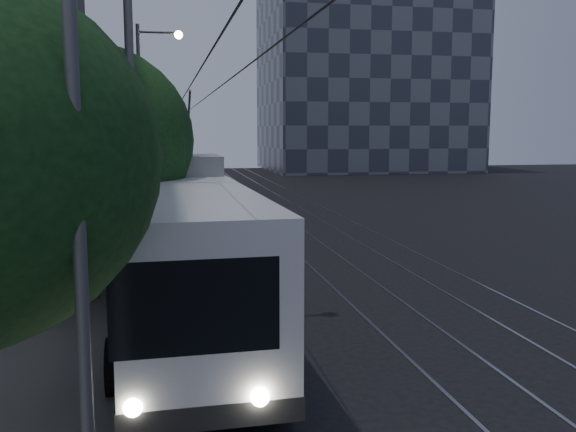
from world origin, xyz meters
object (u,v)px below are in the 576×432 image
(pickup_silver, at_px, (171,226))
(car_white_c, at_px, (192,188))
(car_white_d, at_px, (168,185))
(streetlamp_near, at_px, (148,68))
(car_white_b, at_px, (169,196))
(trolleybus, at_px, (183,249))
(car_white_a, at_px, (169,202))
(streetlamp_far, at_px, (148,102))

(pickup_silver, bearing_deg, car_white_c, 84.47)
(car_white_d, bearing_deg, streetlamp_near, -85.47)
(car_white_b, xyz_separation_m, car_white_c, (1.60, 4.67, -0.00))
(trolleybus, relative_size, car_white_a, 3.41)
(pickup_silver, distance_m, car_white_d, 20.49)
(car_white_a, bearing_deg, pickup_silver, -89.60)
(car_white_a, relative_size, car_white_c, 1.05)
(streetlamp_far, bearing_deg, trolleybus, -86.64)
(car_white_d, relative_size, streetlamp_far, 0.37)
(streetlamp_near, xyz_separation_m, streetlamp_far, (-0.50, 20.14, 0.08))
(car_white_a, bearing_deg, car_white_d, 90.40)
(car_white_c, bearing_deg, trolleybus, -103.22)
(trolleybus, distance_m, streetlamp_far, 20.75)
(car_white_b, bearing_deg, car_white_c, 92.00)
(car_white_a, xyz_separation_m, car_white_c, (1.60, 8.70, -0.05))
(car_white_c, xyz_separation_m, streetlamp_near, (-2.09, -28.72, 5.39))
(pickup_silver, bearing_deg, streetlamp_near, -93.13)
(car_white_b, height_order, car_white_c, car_white_b)
(car_white_c, xyz_separation_m, streetlamp_far, (-2.59, -8.58, 5.46))
(trolleybus, relative_size, pickup_silver, 2.41)
(pickup_silver, relative_size, car_white_c, 1.48)
(trolleybus, distance_m, car_white_c, 28.90)
(car_white_a, distance_m, streetlamp_far, 5.50)
(trolleybus, height_order, streetlamp_far, streetlamp_far)
(streetlamp_near, height_order, streetlamp_far, streetlamp_far)
(pickup_silver, xyz_separation_m, car_white_b, (0.00, 13.48, -0.15))
(car_white_d, bearing_deg, car_white_a, -84.57)
(car_white_c, bearing_deg, streetlamp_near, -104.60)
(streetlamp_near, bearing_deg, car_white_a, 88.61)
(trolleybus, relative_size, car_white_d, 3.51)
(pickup_silver, relative_size, car_white_a, 1.41)
(pickup_silver, height_order, car_white_a, pickup_silver)
(car_white_a, distance_m, car_white_c, 8.84)
(car_white_b, relative_size, car_white_d, 1.12)
(car_white_b, bearing_deg, streetlamp_far, -83.30)
(car_white_d, height_order, streetlamp_near, streetlamp_near)
(car_white_b, distance_m, streetlamp_near, 24.65)
(trolleybus, xyz_separation_m, car_white_c, (1.40, 28.84, -1.19))
(car_white_c, bearing_deg, car_white_a, -110.87)
(pickup_silver, xyz_separation_m, streetlamp_near, (-0.49, -10.57, 5.24))
(car_white_c, bearing_deg, streetlamp_far, -117.23)
(streetlamp_far, bearing_deg, car_white_b, 75.79)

